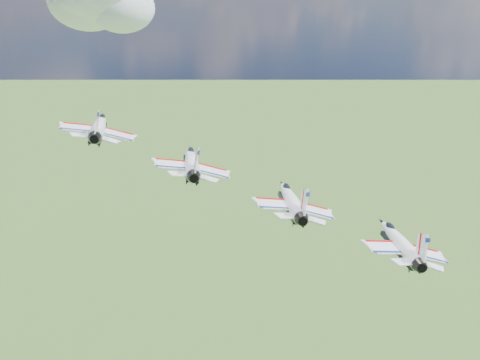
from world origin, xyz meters
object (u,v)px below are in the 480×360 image
jet_1 (191,161)px  jet_2 (291,200)px  jet_3 (399,241)px  jet_0 (100,126)px

jet_1 → jet_2: jet_1 is taller
jet_1 → jet_2: (8.61, -9.29, -3.37)m
jet_2 → jet_3: size_ratio=1.00×
jet_0 → jet_2: size_ratio=1.00×
jet_0 → jet_3: 39.32m
jet_3 → jet_0: bearing=153.2°
jet_0 → jet_1: size_ratio=1.00×
jet_0 → jet_1: 13.11m
jet_0 → jet_3: size_ratio=1.00×
jet_1 → jet_3: 26.22m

